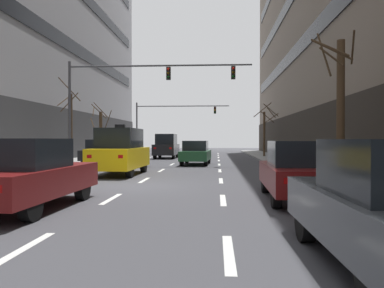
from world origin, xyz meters
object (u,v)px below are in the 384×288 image
car_driving_3 (196,153)px  car_driving_4 (102,152)px  car_driving_1 (166,146)px  street_tree_2 (265,130)px  pedestrian_1 (352,157)px  car_driving_2 (26,174)px  street_tree_1 (101,132)px  traffic_signal_1 (167,116)px  street_tree_0 (340,107)px  traffic_signal_0 (133,87)px  street_tree_3 (70,126)px  car_parked_1 (300,171)px  taxi_driving_0 (120,152)px

car_driving_3 → car_driving_4: size_ratio=0.97×
car_driving_1 → car_driving_3: size_ratio=1.03×
street_tree_2 → pedestrian_1: bearing=-87.6°
car_driving_2 → street_tree_1: bearing=103.2°
car_driving_3 → pedestrian_1: size_ratio=2.83×
traffic_signal_1 → street_tree_0: 34.22m
pedestrian_1 → traffic_signal_0: bearing=139.2°
street_tree_1 → street_tree_3: (-0.00, -7.16, 0.31)m
car_driving_4 → pedestrian_1: car_driving_4 is taller
car_driving_3 → street_tree_0: bearing=-63.4°
car_driving_1 → car_driving_2: size_ratio=0.97×
car_parked_1 → traffic_signal_0: bearing=119.3°
street_tree_2 → pedestrian_1: 20.47m
car_parked_1 → car_driving_2: bearing=-165.2°
car_driving_2 → car_driving_3: size_ratio=1.07×
car_driving_3 → car_driving_4: (-6.46, 0.13, 0.04)m
street_tree_0 → street_tree_2: (0.12, 21.93, -0.27)m
car_parked_1 → car_driving_4: bearing=124.5°
car_driving_4 → street_tree_2: street_tree_2 is taller
traffic_signal_1 → street_tree_0: (10.53, -32.51, -1.62)m
street_tree_3 → street_tree_0: bearing=-40.5°
car_driving_2 → traffic_signal_1: bearing=92.2°
car_parked_1 → street_tree_1: bearing=119.2°
street_tree_3 → traffic_signal_1: bearing=77.4°
taxi_driving_0 → street_tree_3: bearing=124.2°
car_driving_4 → pedestrian_1: (13.25, -10.22, 0.19)m
taxi_driving_0 → car_driving_2: size_ratio=1.00×
street_tree_0 → street_tree_2: bearing=89.7°
traffic_signal_0 → street_tree_2: bearing=47.4°
car_driving_1 → street_tree_0: (8.94, -20.09, 1.81)m
traffic_signal_1 → street_tree_2: size_ratio=2.25×
car_driving_3 → street_tree_2: (5.93, 10.31, 1.83)m
taxi_driving_0 → street_tree_1: (-5.86, 15.80, 1.26)m
taxi_driving_0 → traffic_signal_1: bearing=92.9°
street_tree_3 → pedestrian_1: 19.56m
car_driving_1 → street_tree_2: 9.36m
traffic_signal_1 → street_tree_0: traffic_signal_1 is taller
taxi_driving_0 → car_driving_1: (0.15, 15.95, -0.03)m
car_driving_3 → street_tree_1: size_ratio=0.90×
car_driving_3 → street_tree_0: street_tree_0 is taller
pedestrian_1 → street_tree_0: bearing=-122.4°
car_driving_3 → pedestrian_1: 12.16m
street_tree_1 → pedestrian_1: (15.92, -18.40, -1.35)m
car_parked_1 → traffic_signal_0: traffic_signal_0 is taller
car_driving_1 → car_driving_3: car_driving_1 is taller
car_driving_2 → car_driving_3: (3.27, 16.55, -0.06)m
street_tree_2 → car_parked_1: bearing=-95.0°
car_driving_1 → street_tree_1: bearing=-178.5°
car_driving_4 → car_driving_2: bearing=-79.2°
car_driving_1 → street_tree_2: bearing=11.5°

